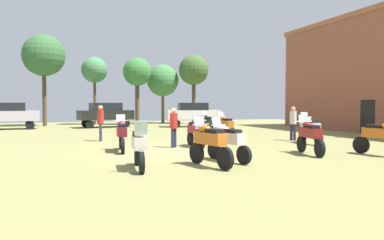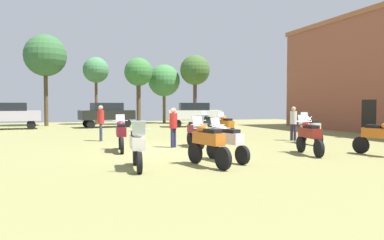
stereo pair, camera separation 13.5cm
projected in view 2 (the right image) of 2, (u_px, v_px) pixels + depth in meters
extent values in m
cube|color=olive|center=(153.00, 151.00, 15.08)|extent=(44.00, 52.00, 0.02)
cube|color=black|center=(369.00, 117.00, 23.59)|extent=(0.08, 1.20, 2.20)
cylinder|color=black|center=(195.00, 153.00, 11.78)|extent=(0.28, 0.69, 0.68)
cylinder|color=black|center=(223.00, 158.00, 10.56)|extent=(0.28, 0.69, 0.68)
cube|color=#C8641D|center=(208.00, 138.00, 11.15)|extent=(0.65, 1.29, 0.36)
ellipsoid|color=#C8641D|center=(203.00, 129.00, 11.37)|extent=(0.43, 0.54, 0.24)
cube|color=black|center=(213.00, 131.00, 10.95)|extent=(0.43, 0.62, 0.12)
cube|color=silver|center=(198.00, 122.00, 11.62)|extent=(0.39, 0.23, 0.39)
cylinder|color=#B7B7BC|center=(199.00, 124.00, 11.55)|extent=(0.61, 0.18, 0.04)
cylinder|color=black|center=(303.00, 136.00, 18.36)|extent=(0.24, 0.67, 0.66)
cylinder|color=black|center=(319.00, 139.00, 16.74)|extent=(0.24, 0.67, 0.66)
cube|color=silver|center=(311.00, 126.00, 17.53)|extent=(0.62, 1.43, 0.36)
ellipsoid|color=silver|center=(308.00, 120.00, 17.83)|extent=(0.41, 0.53, 0.24)
cube|color=black|center=(313.00, 121.00, 17.28)|extent=(0.40, 0.61, 0.12)
cube|color=silver|center=(305.00, 116.00, 18.16)|extent=(0.38, 0.22, 0.39)
cylinder|color=#B7B7BC|center=(305.00, 117.00, 18.06)|extent=(0.62, 0.15, 0.04)
cylinder|color=black|center=(213.00, 150.00, 12.82)|extent=(0.27, 0.61, 0.60)
cylinder|color=black|center=(242.00, 155.00, 11.54)|extent=(0.27, 0.61, 0.60)
cube|color=silver|center=(227.00, 138.00, 12.16)|extent=(0.68, 1.36, 0.36)
ellipsoid|color=silver|center=(221.00, 129.00, 12.39)|extent=(0.43, 0.55, 0.24)
cube|color=black|center=(231.00, 131.00, 11.96)|extent=(0.43, 0.62, 0.12)
cube|color=silver|center=(215.00, 123.00, 12.65)|extent=(0.39, 0.24, 0.39)
cylinder|color=#B7B7BC|center=(217.00, 125.00, 12.57)|extent=(0.61, 0.19, 0.04)
cylinder|color=black|center=(203.00, 130.00, 22.50)|extent=(0.15, 0.67, 0.66)
cylinder|color=black|center=(214.00, 132.00, 20.97)|extent=(0.15, 0.67, 0.66)
cube|color=#1E2A2A|center=(209.00, 122.00, 21.71)|extent=(0.43, 1.41, 0.36)
ellipsoid|color=#1E2A2A|center=(206.00, 117.00, 21.99)|extent=(0.34, 0.49, 0.24)
cube|color=black|center=(210.00, 118.00, 21.48)|extent=(0.33, 0.57, 0.12)
cube|color=silver|center=(204.00, 114.00, 22.31)|extent=(0.37, 0.17, 0.39)
cylinder|color=#B7B7BC|center=(205.00, 115.00, 22.21)|extent=(0.62, 0.07, 0.04)
cylinder|color=black|center=(301.00, 144.00, 14.56)|extent=(0.25, 0.65, 0.64)
cylinder|color=black|center=(319.00, 149.00, 13.06)|extent=(0.25, 0.65, 0.64)
cube|color=maroon|center=(310.00, 133.00, 13.79)|extent=(0.61, 1.33, 0.36)
ellipsoid|color=maroon|center=(306.00, 125.00, 14.06)|extent=(0.41, 0.53, 0.24)
cube|color=black|center=(312.00, 127.00, 13.55)|extent=(0.41, 0.61, 0.12)
cube|color=silver|center=(303.00, 120.00, 14.38)|extent=(0.38, 0.22, 0.39)
cylinder|color=#B7B7BC|center=(304.00, 121.00, 14.28)|extent=(0.61, 0.16, 0.04)
cylinder|color=black|center=(220.00, 131.00, 21.34)|extent=(0.14, 0.63, 0.62)
cylinder|color=black|center=(232.00, 133.00, 19.88)|extent=(0.14, 0.63, 0.62)
cube|color=#CD6714|center=(226.00, 124.00, 20.59)|extent=(0.41, 1.35, 0.36)
ellipsoid|color=#CD6714|center=(224.00, 118.00, 20.86)|extent=(0.34, 0.49, 0.24)
cube|color=black|center=(228.00, 120.00, 20.36)|extent=(0.32, 0.57, 0.12)
cube|color=silver|center=(221.00, 115.00, 21.16)|extent=(0.37, 0.17, 0.39)
cylinder|color=#B7B7BC|center=(222.00, 116.00, 21.07)|extent=(0.62, 0.06, 0.04)
cylinder|color=black|center=(120.00, 142.00, 15.54)|extent=(0.18, 0.64, 0.63)
cylinder|color=black|center=(122.00, 146.00, 14.03)|extent=(0.18, 0.64, 0.63)
cube|color=maroon|center=(121.00, 131.00, 14.76)|extent=(0.49, 1.35, 0.36)
ellipsoid|color=maroon|center=(121.00, 124.00, 15.04)|extent=(0.37, 0.51, 0.24)
cube|color=black|center=(121.00, 126.00, 14.53)|extent=(0.35, 0.59, 0.12)
cube|color=silver|center=(120.00, 119.00, 15.35)|extent=(0.37, 0.19, 0.39)
cylinder|color=#B7B7BC|center=(120.00, 121.00, 15.26)|extent=(0.62, 0.10, 0.04)
cylinder|color=black|center=(361.00, 145.00, 14.14)|extent=(0.27, 0.66, 0.65)
cube|color=#D0651C|center=(380.00, 133.00, 13.50)|extent=(0.66, 1.31, 0.36)
cube|color=black|center=(374.00, 126.00, 13.68)|extent=(0.43, 0.62, 0.12)
cylinder|color=black|center=(139.00, 163.00, 10.04)|extent=(0.18, 0.61, 0.60)
cylinder|color=black|center=(135.00, 155.00, 11.48)|extent=(0.18, 0.61, 0.60)
cube|color=silver|center=(137.00, 142.00, 10.74)|extent=(0.49, 1.28, 0.36)
ellipsoid|color=silver|center=(138.00, 133.00, 10.45)|extent=(0.37, 0.51, 0.24)
cube|color=black|center=(136.00, 133.00, 10.94)|extent=(0.36, 0.59, 0.12)
cube|color=silver|center=(139.00, 128.00, 10.14)|extent=(0.37, 0.19, 0.39)
cylinder|color=#B7B7BC|center=(139.00, 130.00, 10.23)|extent=(0.62, 0.10, 0.04)
cylinder|color=black|center=(201.00, 142.00, 15.70)|extent=(0.12, 0.61, 0.61)
cylinder|color=black|center=(190.00, 138.00, 17.07)|extent=(0.12, 0.61, 0.61)
cube|color=maroon|center=(195.00, 129.00, 16.36)|extent=(0.36, 1.24, 0.36)
ellipsoid|color=maroon|center=(197.00, 123.00, 16.09)|extent=(0.32, 0.48, 0.24)
cube|color=black|center=(194.00, 123.00, 16.56)|extent=(0.30, 0.56, 0.12)
cube|color=silver|center=(200.00, 119.00, 15.79)|extent=(0.36, 0.15, 0.39)
cylinder|color=#B7B7BC|center=(199.00, 121.00, 15.88)|extent=(0.62, 0.04, 0.04)
cylinder|color=black|center=(177.00, 124.00, 29.85)|extent=(0.67, 0.34, 0.64)
cylinder|color=black|center=(176.00, 123.00, 31.28)|extent=(0.67, 0.34, 0.64)
cylinder|color=black|center=(213.00, 123.00, 30.27)|extent=(0.67, 0.34, 0.64)
cylinder|color=black|center=(210.00, 122.00, 31.69)|extent=(0.67, 0.34, 0.64)
cube|color=white|center=(194.00, 115.00, 30.74)|extent=(4.56, 2.58, 0.75)
cube|color=black|center=(194.00, 107.00, 30.71)|extent=(2.62, 2.00, 0.61)
cylinder|color=black|center=(31.00, 125.00, 27.64)|extent=(0.66, 0.28, 0.64)
cylinder|color=black|center=(31.00, 124.00, 28.95)|extent=(0.66, 0.28, 0.64)
cube|color=#B8ADBF|center=(10.00, 116.00, 27.67)|extent=(4.44, 2.17, 0.75)
cube|color=black|center=(10.00, 107.00, 27.64)|extent=(2.50, 1.79, 0.61)
cylinder|color=black|center=(91.00, 124.00, 28.80)|extent=(0.67, 0.32, 0.64)
cylinder|color=black|center=(87.00, 123.00, 30.06)|extent=(0.67, 0.32, 0.64)
cylinder|color=black|center=(127.00, 123.00, 30.18)|extent=(0.67, 0.32, 0.64)
cylinder|color=black|center=(122.00, 123.00, 31.45)|extent=(0.67, 0.32, 0.64)
cube|color=black|center=(107.00, 115.00, 30.09)|extent=(4.54, 2.48, 0.75)
cube|color=black|center=(107.00, 107.00, 30.06)|extent=(2.59, 1.95, 0.61)
cylinder|color=#2D344E|center=(101.00, 133.00, 18.83)|extent=(0.14, 0.14, 0.89)
cylinder|color=#2D344E|center=(101.00, 132.00, 18.99)|extent=(0.14, 0.14, 0.89)
cylinder|color=#B12622|center=(101.00, 117.00, 18.88)|extent=(0.38, 0.38, 0.70)
sphere|color=tan|center=(101.00, 108.00, 18.86)|extent=(0.24, 0.24, 0.24)
cylinder|color=#262850|center=(174.00, 138.00, 16.17)|extent=(0.14, 0.14, 0.84)
cylinder|color=#262850|center=(172.00, 138.00, 16.03)|extent=(0.14, 0.14, 0.84)
cylinder|color=red|center=(173.00, 121.00, 16.07)|extent=(0.48, 0.48, 0.66)
sphere|color=tan|center=(173.00, 111.00, 16.05)|extent=(0.23, 0.23, 0.23)
cylinder|color=#2E2544|center=(292.00, 132.00, 19.21)|extent=(0.14, 0.14, 0.86)
cylinder|color=#2E2544|center=(295.00, 132.00, 19.14)|extent=(0.14, 0.14, 0.86)
cylinder|color=silver|center=(293.00, 118.00, 19.14)|extent=(0.48, 0.48, 0.68)
sphere|color=tan|center=(294.00, 109.00, 19.12)|extent=(0.23, 0.23, 0.23)
cylinder|color=brown|center=(96.00, 100.00, 34.26)|extent=(0.25, 0.25, 4.53)
sphere|color=#437C4C|center=(96.00, 70.00, 34.14)|extent=(2.36, 2.36, 2.36)
cylinder|color=brown|center=(164.00, 105.00, 36.54)|extent=(0.29, 0.29, 3.53)
sphere|color=#3F7D41|center=(164.00, 80.00, 36.43)|extent=(3.13, 3.13, 3.13)
cylinder|color=brown|center=(139.00, 101.00, 34.12)|extent=(0.39, 0.39, 4.28)
sphere|color=#387636|center=(138.00, 72.00, 34.00)|extent=(2.60, 2.60, 2.60)
cylinder|color=#503E27|center=(46.00, 95.00, 31.90)|extent=(0.34, 0.34, 5.28)
sphere|color=#346436|center=(45.00, 55.00, 31.75)|extent=(3.58, 3.58, 3.58)
cylinder|color=#4D3A31|center=(195.00, 100.00, 36.03)|extent=(0.36, 0.36, 4.55)
sphere|color=#3B5F2A|center=(195.00, 70.00, 35.91)|extent=(2.91, 2.91, 2.91)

